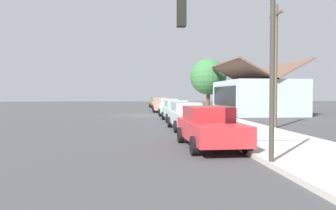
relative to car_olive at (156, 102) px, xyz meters
name	(u,v)px	position (x,y,z in m)	size (l,w,h in m)	color
ground_plane	(139,115)	(18.55, -2.74, -0.82)	(120.00, 120.00, 0.00)	#424244
sidewalk_curb	(196,114)	(18.55, 2.86, -0.74)	(60.00, 4.20, 0.16)	beige
car_olive	(156,102)	(0.00, 0.00, 0.00)	(4.82, 2.12, 1.59)	olive
car_skyblue	(160,103)	(6.64, 0.10, 0.00)	(4.76, 2.15, 1.59)	#8CB7E0
car_coral	(162,105)	(12.71, -0.11, 0.00)	(4.84, 2.11, 1.59)	#EA8C75
car_ivory	(169,107)	(18.84, 0.15, 0.00)	(4.55, 2.12, 1.59)	silver
car_seafoam	(176,110)	(25.39, 0.08, 0.00)	(4.62, 2.09, 1.59)	#9ED1BC
car_silver	(187,116)	(31.57, -0.03, 0.00)	(4.73, 2.02, 1.59)	silver
car_cherry	(210,127)	(38.21, -0.13, 0.00)	(4.85, 2.18, 1.59)	red
storefront_building	(256,96)	(17.57, 9.24, 1.04)	(10.70, 6.99, 5.33)	#ADBCC6
shade_tree	(208,77)	(9.96, 5.90, 3.38)	(4.50, 4.50, 6.47)	brown
traffic_light_main	(236,44)	(41.85, -0.20, 2.68)	(0.37, 2.79, 5.20)	#383833
utility_pole_wooden	(276,64)	(31.29, 5.46, 3.11)	(1.80, 0.24, 7.50)	brown
fire_hydrant_red	(167,105)	(2.70, 1.46, -0.32)	(0.22, 0.22, 0.71)	red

